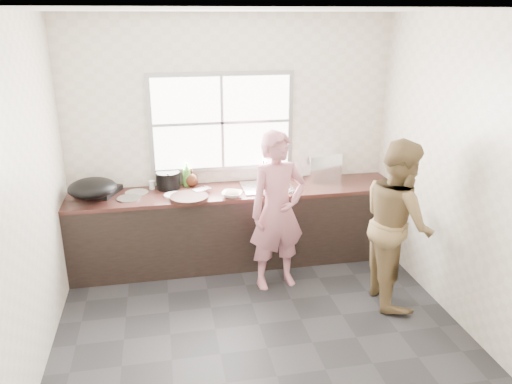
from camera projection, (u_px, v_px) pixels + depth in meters
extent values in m
cube|color=#252527|center=(259.00, 325.00, 4.56)|extent=(3.60, 3.20, 0.01)
cube|color=silver|center=(260.00, 9.00, 3.65)|extent=(3.60, 3.20, 0.01)
cube|color=silver|center=(231.00, 139.00, 5.59)|extent=(3.60, 0.01, 2.70)
cube|color=beige|center=(26.00, 199.00, 3.78)|extent=(0.01, 3.20, 2.70)
cube|color=silver|center=(458.00, 172.00, 4.43)|extent=(0.01, 3.20, 2.70)
cube|color=silver|center=(320.00, 280.00, 2.62)|extent=(3.60, 0.01, 2.70)
cube|color=black|center=(236.00, 227.00, 5.61)|extent=(3.60, 0.62, 0.82)
cube|color=#361B16|center=(236.00, 191.00, 5.47)|extent=(3.60, 0.64, 0.04)
cube|color=silver|center=(267.00, 187.00, 5.52)|extent=(0.55, 0.45, 0.02)
cylinder|color=silver|center=(263.00, 170.00, 5.66)|extent=(0.02, 0.02, 0.30)
cube|color=#9EA0A5|center=(222.00, 122.00, 5.49)|extent=(1.60, 0.05, 1.10)
cube|color=white|center=(222.00, 123.00, 5.47)|extent=(1.50, 0.01, 1.00)
imported|color=#C77783|center=(278.00, 216.00, 4.99)|extent=(0.61, 0.46, 1.53)
imported|color=olive|center=(398.00, 222.00, 4.73)|extent=(0.68, 0.84, 1.62)
cylinder|color=black|center=(189.00, 198.00, 5.17)|extent=(0.42, 0.42, 0.04)
cube|color=#A5A9AC|center=(202.00, 189.00, 5.35)|extent=(0.22, 0.18, 0.01)
imported|color=white|center=(232.00, 194.00, 5.24)|extent=(0.27, 0.27, 0.05)
imported|color=white|center=(276.00, 183.00, 5.60)|extent=(0.22, 0.22, 0.05)
imported|color=white|center=(263.00, 192.00, 5.30)|extent=(0.25, 0.25, 0.06)
cylinder|color=black|center=(168.00, 180.00, 5.48)|extent=(0.31, 0.31, 0.19)
cylinder|color=white|center=(174.00, 195.00, 5.27)|extent=(0.26, 0.26, 0.02)
imported|color=#44882C|center=(187.00, 174.00, 5.54)|extent=(0.13, 0.13, 0.27)
imported|color=#442D11|center=(168.00, 182.00, 5.41)|extent=(0.10, 0.10, 0.18)
imported|color=#3E1E0F|center=(191.00, 178.00, 5.56)|extent=(0.19, 0.19, 0.19)
cylinder|color=silver|center=(152.00, 185.00, 5.47)|extent=(0.09, 0.09, 0.10)
cube|color=black|center=(99.00, 191.00, 5.34)|extent=(0.49, 0.49, 0.06)
ellipsoid|color=black|center=(92.00, 188.00, 5.05)|extent=(0.57, 0.57, 0.18)
cube|color=white|center=(321.00, 166.00, 5.80)|extent=(0.45, 0.35, 0.30)
cylinder|color=silver|center=(137.00, 193.00, 5.35)|extent=(0.28, 0.28, 0.01)
cylinder|color=#A8A9AF|center=(129.00, 198.00, 5.19)|extent=(0.33, 0.33, 0.01)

